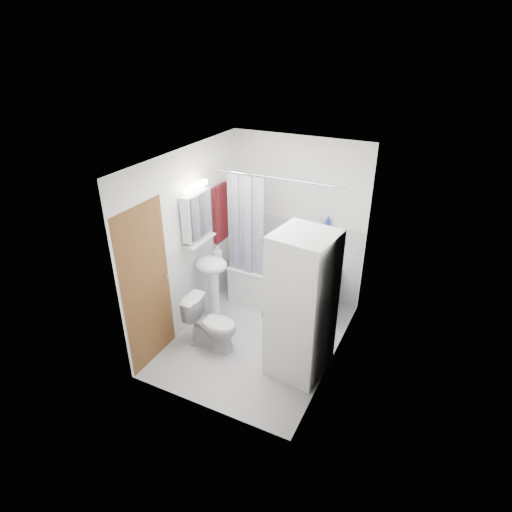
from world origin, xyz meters
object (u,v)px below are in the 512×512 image
at_px(washer_dryer, 301,306).
at_px(bathtub, 284,284).
at_px(toilet, 212,324).
at_px(sink, 212,274).

bearing_deg(washer_dryer, bathtub, 127.74).
bearing_deg(washer_dryer, toilet, -167.28).
relative_size(bathtub, washer_dryer, 0.85).
distance_m(bathtub, sink, 1.13).
xyz_separation_m(bathtub, toilet, (-0.43, -1.30, 0.02)).
bearing_deg(washer_dryer, sink, 170.70).
height_order(washer_dryer, toilet, washer_dryer).
xyz_separation_m(sink, toilet, (0.30, -0.53, -0.37)).
bearing_deg(sink, toilet, -60.39).
distance_m(bathtub, toilet, 1.37).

